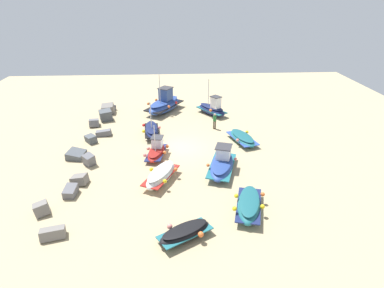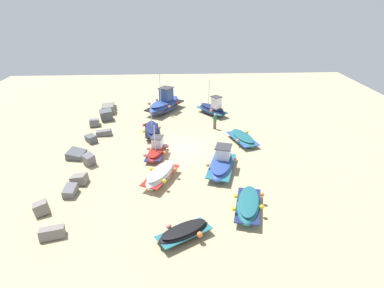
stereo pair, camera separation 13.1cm
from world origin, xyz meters
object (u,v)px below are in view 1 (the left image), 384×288
(fishing_boat_6, at_px, (242,138))
(fishing_boat_7, at_px, (222,164))
(fishing_boat_0, at_px, (157,151))
(fishing_boat_5, at_px, (152,130))
(fishing_boat_4, at_px, (165,104))
(fishing_boat_1, at_px, (249,205))
(fishing_boat_2, at_px, (212,109))
(fishing_boat_3, at_px, (185,233))
(person_walking, at_px, (215,120))
(fishing_boat_8, at_px, (161,175))

(fishing_boat_6, bearing_deg, fishing_boat_7, -45.57)
(fishing_boat_0, relative_size, fishing_boat_5, 0.91)
(fishing_boat_4, height_order, fishing_boat_5, fishing_boat_4)
(fishing_boat_6, bearing_deg, fishing_boat_0, -91.52)
(fishing_boat_1, relative_size, fishing_boat_5, 1.07)
(fishing_boat_0, relative_size, fishing_boat_6, 0.86)
(fishing_boat_5, bearing_deg, fishing_boat_2, -55.44)
(fishing_boat_6, bearing_deg, fishing_boat_1, -27.24)
(fishing_boat_1, xyz_separation_m, fishing_boat_6, (9.97, -1.60, -0.09))
(fishing_boat_3, xyz_separation_m, person_walking, (15.36, -3.50, 0.54))
(fishing_boat_0, bearing_deg, fishing_boat_1, -131.37)
(fishing_boat_4, relative_size, fishing_boat_7, 1.20)
(fishing_boat_5, bearing_deg, person_walking, -83.39)
(fishing_boat_1, bearing_deg, fishing_boat_7, -153.87)
(fishing_boat_6, xyz_separation_m, fishing_boat_8, (-6.24, 7.20, 0.14))
(fishing_boat_5, bearing_deg, fishing_boat_0, -176.10)
(fishing_boat_3, bearing_deg, fishing_boat_7, 36.87)
(fishing_boat_7, bearing_deg, fishing_boat_0, 79.55)
(fishing_boat_0, distance_m, fishing_boat_4, 10.88)
(fishing_boat_0, height_order, fishing_boat_4, fishing_boat_4)
(fishing_boat_3, bearing_deg, fishing_boat_5, 70.97)
(fishing_boat_8, bearing_deg, fishing_boat_2, -175.53)
(fishing_boat_5, height_order, fishing_boat_8, fishing_boat_5)
(fishing_boat_7, bearing_deg, fishing_boat_1, -151.71)
(person_walking, bearing_deg, fishing_boat_5, -78.76)
(fishing_boat_2, bearing_deg, fishing_boat_8, -58.59)
(fishing_boat_1, relative_size, fishing_boat_6, 1.01)
(fishing_boat_7, bearing_deg, fishing_boat_8, 122.48)
(fishing_boat_2, bearing_deg, fishing_boat_1, -36.14)
(fishing_boat_1, height_order, fishing_boat_6, fishing_boat_1)
(fishing_boat_5, distance_m, person_walking, 6.34)
(fishing_boat_4, xyz_separation_m, person_walking, (-5.36, -5.11, 0.08))
(fishing_boat_4, height_order, fishing_boat_8, fishing_boat_4)
(fishing_boat_2, xyz_separation_m, fishing_boat_4, (1.35, 5.32, 0.18))
(fishing_boat_5, relative_size, person_walking, 2.32)
(person_walking, bearing_deg, fishing_boat_7, -3.22)
(fishing_boat_0, relative_size, fishing_boat_2, 0.87)
(fishing_boat_2, distance_m, fishing_boat_6, 7.49)
(fishing_boat_6, distance_m, fishing_boat_7, 5.61)
(fishing_boat_1, bearing_deg, fishing_boat_8, -108.69)
(fishing_boat_7, bearing_deg, fishing_boat_6, -10.30)
(fishing_boat_1, relative_size, fishing_boat_7, 0.85)
(fishing_boat_8, bearing_deg, fishing_boat_6, 156.63)
(fishing_boat_3, xyz_separation_m, fishing_boat_7, (7.18, -3.09, 0.21))
(fishing_boat_2, relative_size, fishing_boat_4, 0.69)
(fishing_boat_0, distance_m, fishing_boat_3, 10.07)
(fishing_boat_2, bearing_deg, fishing_boat_6, -22.13)
(fishing_boat_8, bearing_deg, person_walking, 177.70)
(fishing_boat_4, xyz_separation_m, fishing_boat_7, (-13.55, -4.70, -0.26))
(fishing_boat_5, bearing_deg, fishing_boat_4, -14.26)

